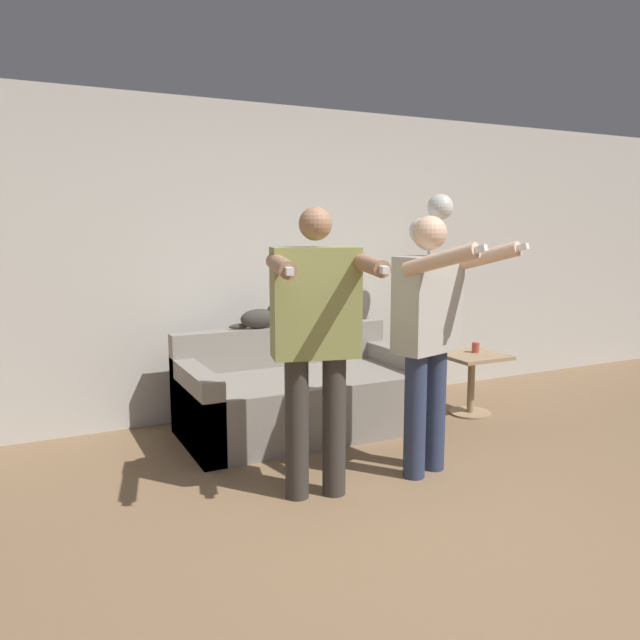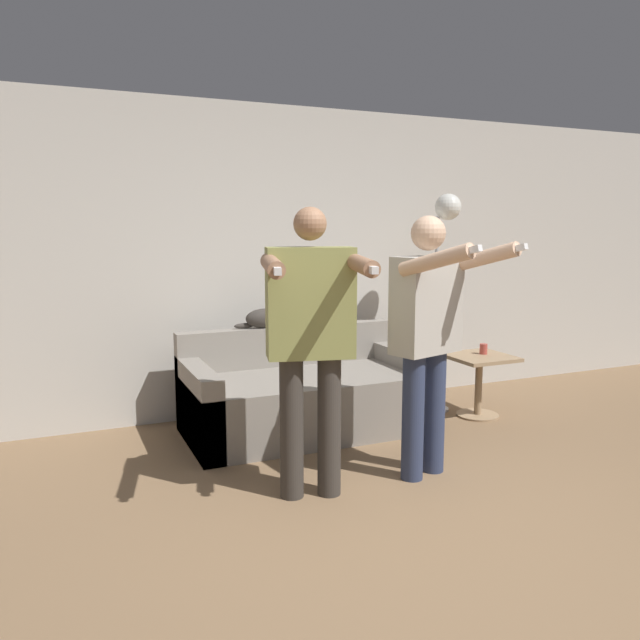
{
  "view_description": "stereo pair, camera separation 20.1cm",
  "coord_description": "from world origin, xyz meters",
  "views": [
    {
      "loc": [
        -1.86,
        -2.15,
        1.59
      ],
      "look_at": [
        -0.01,
        1.58,
        0.97
      ],
      "focal_mm": 35.0,
      "sensor_mm": 36.0,
      "label": 1
    },
    {
      "loc": [
        -1.67,
        -2.24,
        1.59
      ],
      "look_at": [
        -0.01,
        1.58,
        0.97
      ],
      "focal_mm": 35.0,
      "sensor_mm": 36.0,
      "label": 2
    }
  ],
  "objects": [
    {
      "name": "person_left",
      "position": [
        -0.31,
        1.02,
        1.0
      ],
      "size": [
        0.67,
        0.77,
        1.71
      ],
      "rotation": [
        0.0,
        0.0,
        -0.25
      ],
      "color": "#38332D",
      "rests_on": "ground_plane"
    },
    {
      "name": "cat",
      "position": [
        -0.08,
        2.53,
        0.87
      ],
      "size": [
        0.43,
        0.15,
        0.19
      ],
      "color": "#3D3833",
      "rests_on": "couch"
    },
    {
      "name": "person_right",
      "position": [
        0.48,
        1.02,
        0.97
      ],
      "size": [
        0.65,
        0.76,
        1.66
      ],
      "rotation": [
        0.0,
        0.0,
        0.29
      ],
      "color": "#2D3856",
      "rests_on": "ground_plane"
    },
    {
      "name": "wall_back",
      "position": [
        0.0,
        2.84,
        1.3
      ],
      "size": [
        10.0,
        0.05,
        2.6
      ],
      "color": "beige",
      "rests_on": "ground_plane"
    },
    {
      "name": "ground_plane",
      "position": [
        0.0,
        0.0,
        0.0
      ],
      "size": [
        16.0,
        16.0,
        0.0
      ],
      "primitive_type": "plane",
      "color": "#846647"
    },
    {
      "name": "couch",
      "position": [
        0.12,
        2.17,
        0.27
      ],
      "size": [
        1.86,
        0.94,
        0.78
      ],
      "color": "gray",
      "rests_on": "ground_plane"
    },
    {
      "name": "side_table",
      "position": [
        1.61,
        1.93,
        0.38
      ],
      "size": [
        0.51,
        0.51,
        0.53
      ],
      "color": "#A38460",
      "rests_on": "ground_plane"
    },
    {
      "name": "floor_lamp",
      "position": [
        1.36,
        2.23,
        1.51
      ],
      "size": [
        0.4,
        0.28,
        1.87
      ],
      "color": "#B2B2B7",
      "rests_on": "ground_plane"
    },
    {
      "name": "cup",
      "position": [
        1.67,
        1.96,
        0.57
      ],
      "size": [
        0.06,
        0.06,
        0.09
      ],
      "color": "#B7473D",
      "rests_on": "side_table"
    }
  ]
}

